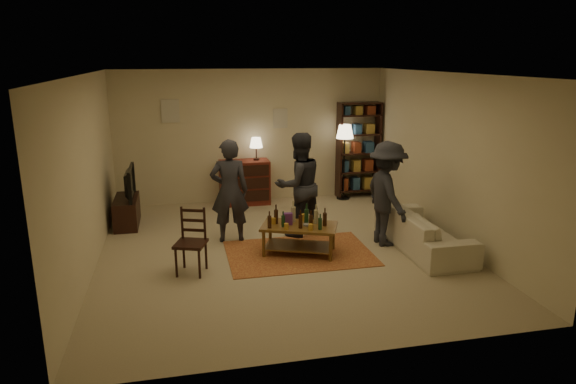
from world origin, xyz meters
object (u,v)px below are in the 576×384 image
object	(u,v)px
bookshelf	(358,149)
person_left	(230,191)
person_right	(299,185)
dresser	(245,181)
sofa	(423,230)
coffee_table	(299,229)
floor_lamp	(345,137)
person_by_sofa	(387,194)
tv_stand	(127,204)
dining_chair	(192,239)

from	to	relation	value
bookshelf	person_left	bearing A→B (deg)	-143.70
bookshelf	person_right	bearing A→B (deg)	-130.22
dresser	person_left	xyz separation A→B (m)	(-0.53, -2.11, 0.37)
dresser	sofa	distance (m)	3.93
coffee_table	person_right	size ratio (longest dim) A/B	0.73
person_right	floor_lamp	bearing A→B (deg)	-142.95
person_by_sofa	tv_stand	bearing A→B (deg)	62.33
tv_stand	sofa	xyz separation A→B (m)	(4.64, -2.20, -0.08)
person_left	tv_stand	bearing A→B (deg)	-31.43
floor_lamp	person_right	size ratio (longest dim) A/B	0.90
person_left	dining_chair	bearing A→B (deg)	63.32
coffee_table	tv_stand	distance (m)	3.35
dresser	person_by_sofa	xyz separation A→B (m)	(1.89, -2.79, 0.36)
bookshelf	person_right	distance (m)	2.81
dining_chair	person_right	bearing A→B (deg)	52.38
dining_chair	dresser	distance (m)	3.46
sofa	person_right	world-z (taller)	person_right
coffee_table	tv_stand	world-z (taller)	tv_stand
coffee_table	bookshelf	world-z (taller)	bookshelf
tv_stand	floor_lamp	xyz separation A→B (m)	(4.34, 0.85, 0.95)
dining_chair	tv_stand	world-z (taller)	tv_stand
sofa	person_right	xyz separation A→B (m)	(-1.77, 1.04, 0.57)
coffee_table	person_left	xyz separation A→B (m)	(-0.96, 0.80, 0.44)
floor_lamp	person_by_sofa	bearing A→B (deg)	-94.09
person_by_sofa	floor_lamp	bearing A→B (deg)	-7.40
dining_chair	coffee_table	bearing A→B (deg)	31.20
coffee_table	dining_chair	world-z (taller)	dining_chair
floor_lamp	person_right	bearing A→B (deg)	-125.98
person_right	sofa	bearing A→B (deg)	132.55
dining_chair	person_right	distance (m)	2.19
person_left	bookshelf	bearing A→B (deg)	-140.35
coffee_table	sofa	xyz separation A→B (m)	(1.96, -0.20, -0.10)
person_by_sofa	person_left	bearing A→B (deg)	71.04
sofa	person_by_sofa	bearing A→B (deg)	57.07
dining_chair	dresser	xyz separation A→B (m)	(1.19, 3.25, -0.01)
coffee_table	person_right	bearing A→B (deg)	76.71
person_left	person_by_sofa	size ratio (longest dim) A/B	1.01
person_left	person_right	world-z (taller)	person_right
bookshelf	person_by_sofa	world-z (taller)	bookshelf
person_right	person_by_sofa	size ratio (longest dim) A/B	1.05
tv_stand	person_right	world-z (taller)	person_right
floor_lamp	person_by_sofa	world-z (taller)	person_by_sofa
dresser	coffee_table	bearing A→B (deg)	-81.62
tv_stand	floor_lamp	distance (m)	4.52
tv_stand	person_left	bearing A→B (deg)	-34.79
dresser	person_right	distance (m)	2.20
sofa	person_left	world-z (taller)	person_left
dining_chair	bookshelf	size ratio (longest dim) A/B	0.46
tv_stand	bookshelf	xyz separation A→B (m)	(4.69, 0.98, 0.65)
person_left	floor_lamp	bearing A→B (deg)	-138.57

